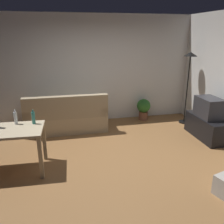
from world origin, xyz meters
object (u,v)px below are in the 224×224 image
object	(u,v)px
torchiere_lamp	(189,69)
bottle_tall	(33,118)
desk	(5,136)
bottle_clear	(16,118)
potted_plant	(144,108)
couch	(67,118)
tv	(209,108)
tv_stand	(206,127)

from	to	relation	value
torchiere_lamp	bottle_tall	size ratio (longest dim) A/B	7.20
desk	bottle_clear	distance (m)	0.35
potted_plant	torchiere_lamp	bearing A→B (deg)	-24.72
couch	bottle_clear	world-z (taller)	bottle_clear
tv	bottle_clear	world-z (taller)	bottle_clear
tv	bottle_clear	distance (m)	3.91
couch	tv_stand	distance (m)	3.22
tv_stand	bottle_tall	size ratio (longest dim) A/B	4.37
bottle_clear	tv_stand	bearing A→B (deg)	4.44
potted_plant	bottle_tall	distance (m)	3.21
potted_plant	bottle_clear	distance (m)	3.43
desk	bottle_clear	world-z (taller)	bottle_clear
desk	bottle_tall	distance (m)	0.52
potted_plant	bottle_clear	bearing A→B (deg)	-149.61
tv	bottle_clear	size ratio (longest dim) A/B	2.35
couch	bottle_tall	bearing A→B (deg)	68.28
potted_plant	bottle_tall	xyz separation A→B (m)	(-2.63, -1.77, 0.54)
torchiere_lamp	bottle_tall	world-z (taller)	torchiere_lamp
couch	desk	size ratio (longest dim) A/B	1.53
tv	potted_plant	distance (m)	1.76
tv	desk	size ratio (longest dim) A/B	0.49
tv_stand	potted_plant	xyz separation A→B (m)	(-0.97, 1.41, 0.09)
torchiere_lamp	bottle_clear	bearing A→B (deg)	-161.99
bottle_tall	couch	bearing A→B (deg)	68.28
tv_stand	tv	world-z (taller)	tv
desk	tv_stand	bearing A→B (deg)	9.85
tv_stand	bottle_tall	distance (m)	3.67
desk	potted_plant	distance (m)	3.65
desk	potted_plant	size ratio (longest dim) A/B	2.16
torchiere_lamp	potted_plant	size ratio (longest dim) A/B	3.18
couch	bottle_tall	distance (m)	1.66
torchiere_lamp	desk	size ratio (longest dim) A/B	1.47
couch	tv_stand	size ratio (longest dim) A/B	1.71
couch	desk	xyz separation A→B (m)	(-1.02, -1.63, 0.34)
tv_stand	torchiere_lamp	world-z (taller)	torchiere_lamp
tv	torchiere_lamp	xyz separation A→B (m)	(-0.00, 0.96, 0.71)
tv_stand	bottle_tall	bearing A→B (deg)	95.64
bottle_clear	bottle_tall	distance (m)	0.30
bottle_tall	bottle_clear	bearing A→B (deg)	169.78
tv	bottle_tall	world-z (taller)	bottle_tall
torchiere_lamp	bottle_clear	distance (m)	4.13
torchiere_lamp	desk	xyz separation A→B (m)	(-4.04, -1.49, -0.76)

